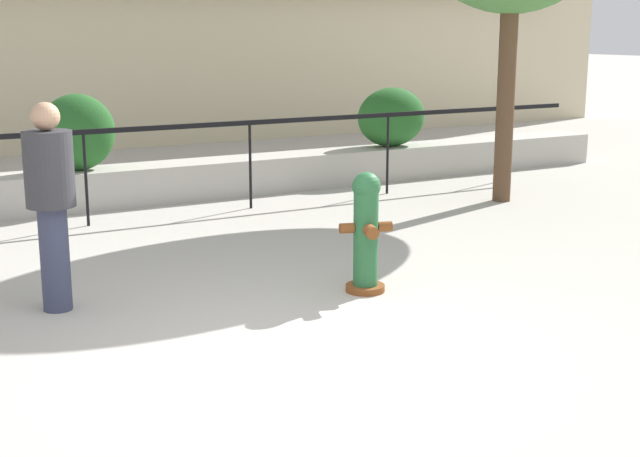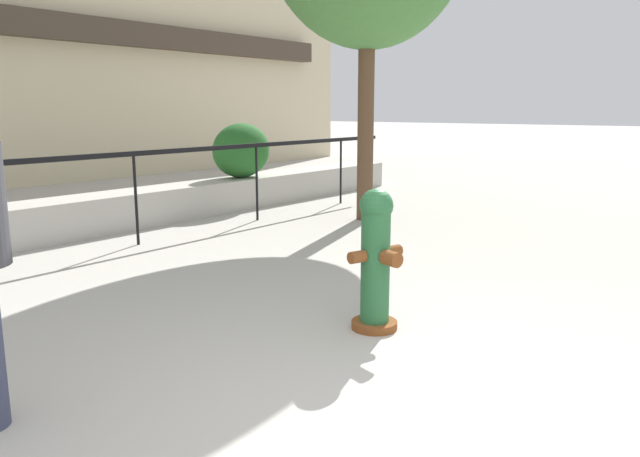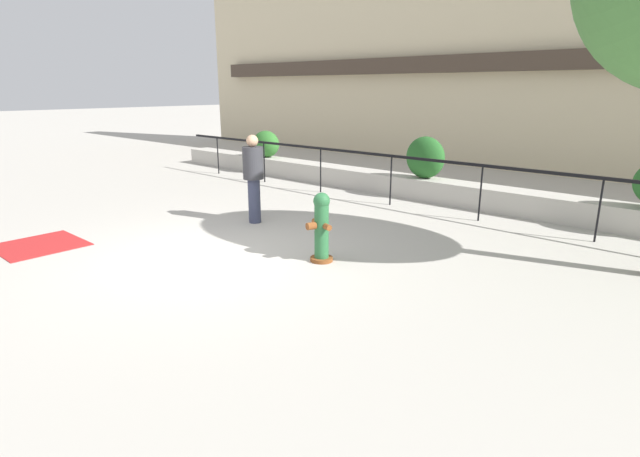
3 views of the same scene
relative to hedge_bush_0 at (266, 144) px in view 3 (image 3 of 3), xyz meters
The scene contains 9 objects.
ground_plane 8.13m from the hedge_bush_0, 47.92° to the right, with size 120.00×120.00×0.00m, color #B2ADA3.
building_facade 8.64m from the hedge_bush_0, 47.85° to the left, with size 30.00×1.36×8.00m.
planter_wall_low 5.46m from the hedge_bush_0, ahead, with size 18.00×0.70×0.50m, color #B7B2A8.
fence_railing_segment 5.53m from the hedge_bush_0, 11.48° to the right, with size 15.00×0.05×1.15m.
hedge_bush_0 is the anchor object (origin of this frame).
hedge_bush_1 5.63m from the hedge_bush_0, ahead, with size 0.98×0.61×0.99m, color #235B23.
fire_hydrant 8.49m from the hedge_bush_0, 36.42° to the right, with size 0.48×0.48×1.08m.
pedestrian 6.02m from the hedge_bush_0, 44.33° to the right, with size 0.43×0.43×1.73m.
tactile_warning_pad 8.19m from the hedge_bush_0, 70.39° to the right, with size 1.29×1.29×0.01m, color #B22323.
Camera 3 is at (6.29, -4.48, 2.59)m, focal length 28.00 mm.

